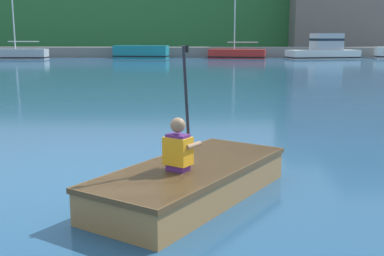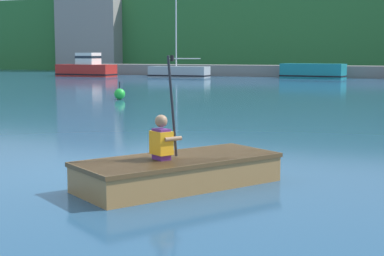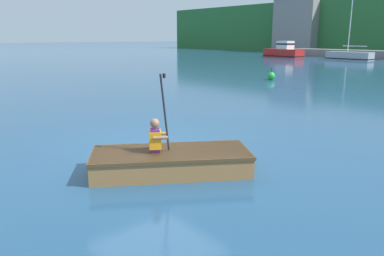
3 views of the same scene
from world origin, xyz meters
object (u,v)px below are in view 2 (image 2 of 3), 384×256
(person_paddler, at_px, (162,139))
(channel_buoy, at_px, (120,94))
(rowboat_foreground, at_px, (181,170))
(moored_boat_dock_center_near, at_px, (179,72))
(moored_boat_dock_west_inner, at_px, (313,71))
(moored_boat_dock_center_far, at_px, (87,68))

(person_paddler, distance_m, channel_buoy, 15.97)
(rowboat_foreground, bearing_deg, channel_buoy, 121.83)
(moored_boat_dock_center_near, distance_m, person_paddler, 37.85)
(moored_boat_dock_west_inner, height_order, channel_buoy, moored_boat_dock_west_inner)
(moored_boat_dock_center_near, bearing_deg, moored_boat_dock_center_far, -174.32)
(moored_boat_dock_west_inner, xyz_separation_m, person_paddler, (4.60, -36.76, 0.18))
(moored_boat_dock_west_inner, xyz_separation_m, rowboat_foreground, (4.77, -36.50, -0.28))
(person_paddler, relative_size, channel_buoy, 1.94)
(rowboat_foreground, distance_m, channel_buoy, 15.82)
(moored_boat_dock_west_inner, distance_m, person_paddler, 37.05)
(person_paddler, bearing_deg, channel_buoy, 120.81)
(moored_boat_dock_center_far, distance_m, rowboat_foreground, 40.72)
(moored_boat_dock_center_near, height_order, channel_buoy, moored_boat_dock_center_near)
(moored_boat_dock_center_far, bearing_deg, moored_boat_dock_west_inner, 8.36)
(moored_boat_dock_west_inner, relative_size, moored_boat_dock_center_near, 0.77)
(moored_boat_dock_west_inner, relative_size, rowboat_foreground, 1.61)
(moored_boat_dock_center_near, relative_size, rowboat_foreground, 2.09)
(moored_boat_dock_west_inner, xyz_separation_m, moored_boat_dock_center_far, (-17.81, -2.62, 0.15))
(person_paddler, bearing_deg, rowboat_foreground, 57.42)
(person_paddler, bearing_deg, moored_boat_dock_center_far, 123.29)
(person_paddler, height_order, channel_buoy, person_paddler)
(moored_boat_dock_west_inner, height_order, moored_boat_dock_center_near, moored_boat_dock_center_near)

